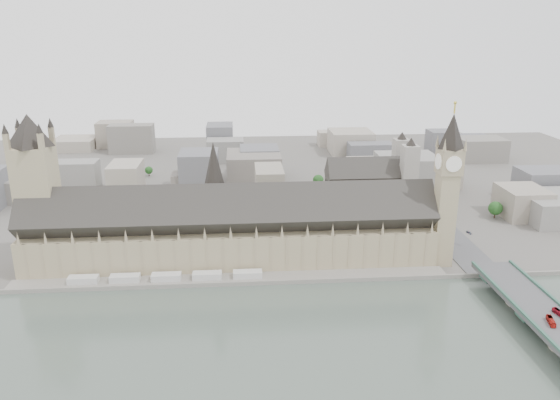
{
  "coord_description": "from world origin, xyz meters",
  "views": [
    {
      "loc": [
        6.71,
        -315.69,
        151.82
      ],
      "look_at": [
        34.04,
        44.32,
        35.32
      ],
      "focal_mm": 35.0,
      "sensor_mm": 36.0,
      "label": 1
    }
  ],
  "objects": [
    {
      "name": "ground",
      "position": [
        0.0,
        0.0,
        0.0
      ],
      "size": [
        900.0,
        900.0,
        0.0
      ],
      "primitive_type": "plane",
      "color": "#595651",
      "rests_on": "ground"
    },
    {
      "name": "embankment_wall",
      "position": [
        0.0,
        -15.0,
        1.5
      ],
      "size": [
        600.0,
        1.5,
        3.0
      ],
      "primitive_type": "cube",
      "color": "slate",
      "rests_on": "ground"
    },
    {
      "name": "river_terrace",
      "position": [
        0.0,
        -7.5,
        1.0
      ],
      "size": [
        270.0,
        15.0,
        2.0
      ],
      "primitive_type": "cube",
      "color": "slate",
      "rests_on": "ground"
    },
    {
      "name": "terrace_tents",
      "position": [
        -40.0,
        -7.0,
        4.0
      ],
      "size": [
        118.0,
        7.0,
        4.0
      ],
      "color": "silver",
      "rests_on": "river_terrace"
    },
    {
      "name": "palace_of_westminster",
      "position": [
        0.0,
        19.7,
        22.71
      ],
      "size": [
        265.0,
        40.73,
        55.44
      ],
      "color": "tan",
      "rests_on": "ground"
    },
    {
      "name": "elizabeth_tower",
      "position": [
        138.0,
        8.0,
        58.09
      ],
      "size": [
        17.0,
        17.0,
        107.5
      ],
      "color": "tan",
      "rests_on": "ground"
    },
    {
      "name": "victoria_tower",
      "position": [
        -122.0,
        26.0,
        55.2
      ],
      "size": [
        30.0,
        30.0,
        100.0
      ],
      "color": "tan",
      "rests_on": "ground"
    },
    {
      "name": "central_tower",
      "position": [
        -10.0,
        26.0,
        57.92
      ],
      "size": [
        13.0,
        13.0,
        48.0
      ],
      "color": "tan",
      "rests_on": "ground"
    },
    {
      "name": "westminster_bridge",
      "position": [
        162.0,
        -87.5,
        5.12
      ],
      "size": [
        25.0,
        325.0,
        10.25
      ],
      "primitive_type": "cube",
      "color": "#474749",
      "rests_on": "ground"
    },
    {
      "name": "westminster_abbey",
      "position": [
        110.92,
        95.0,
        25.08
      ],
      "size": [
        68.0,
        36.0,
        64.0
      ],
      "color": "gray",
      "rests_on": "ground"
    },
    {
      "name": "city_skyline_inland",
      "position": [
        0.0,
        245.0,
        19.0
      ],
      "size": [
        720.0,
        360.0,
        38.0
      ],
      "primitive_type": null,
      "color": "gray",
      "rests_on": "ground"
    },
    {
      "name": "park_trees",
      "position": [
        -10.0,
        60.0,
        7.5
      ],
      "size": [
        110.0,
        30.0,
        15.0
      ],
      "primitive_type": null,
      "color": "#1F4A1A",
      "rests_on": "ground"
    },
    {
      "name": "red_bus_north",
      "position": [
        158.91,
        -87.81,
        11.65
      ],
      "size": [
        4.82,
        10.29,
        2.79
      ],
      "primitive_type": "imported",
      "rotation": [
        0.0,
        0.0,
        -0.26
      ],
      "color": "#B41B14",
      "rests_on": "westminster_bridge"
    },
    {
      "name": "red_bus_south",
      "position": [
        167.76,
        -80.9,
        11.61
      ],
      "size": [
        3.97,
        10.04,
        2.73
      ],
      "primitive_type": "imported",
      "rotation": [
        0.0,
        0.0,
        0.18
      ],
      "color": "maroon",
      "rests_on": "westminster_bridge"
    },
    {
      "name": "car_approach",
      "position": [
        168.01,
        34.11,
        10.97
      ],
      "size": [
        3.39,
        5.34,
        1.44
      ],
      "primitive_type": "imported",
      "rotation": [
        0.0,
        0.0,
        0.3
      ],
      "color": "gray",
      "rests_on": "westminster_bridge"
    }
  ]
}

